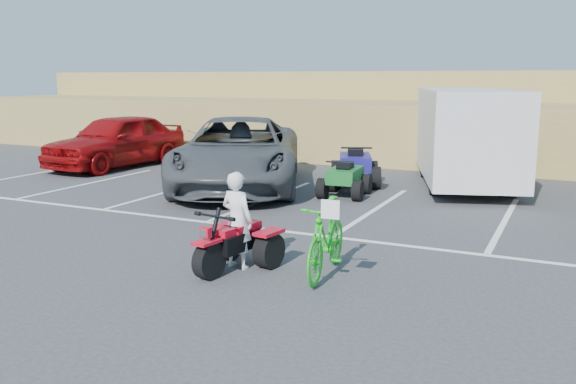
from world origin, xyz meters
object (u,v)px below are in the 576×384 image
at_px(cargo_trailer, 467,134).
at_px(quad_atv_blue, 355,185).
at_px(grey_pickup, 239,153).
at_px(green_dirt_bike, 326,238).
at_px(red_car, 117,140).
at_px(quad_atv_green, 345,196).
at_px(red_trike_atv, 232,270).
at_px(rider, 237,220).

xyz_separation_m(cargo_trailer, quad_atv_blue, (-2.69, -1.11, -1.38)).
bearing_deg(grey_pickup, green_dirt_bike, -74.39).
distance_m(red_car, quad_atv_blue, 8.15).
bearing_deg(cargo_trailer, quad_atv_green, -149.02).
distance_m(grey_pickup, quad_atv_green, 3.10).
relative_size(red_trike_atv, cargo_trailer, 0.24).
xyz_separation_m(cargo_trailer, quad_atv_green, (-2.40, -2.71, -1.38)).
relative_size(red_trike_atv, rider, 0.97).
relative_size(green_dirt_bike, cargo_trailer, 0.32).
height_order(red_trike_atv, green_dirt_bike, green_dirt_bike).
relative_size(grey_pickup, red_car, 1.30).
bearing_deg(green_dirt_bike, rider, -176.13).
bearing_deg(cargo_trailer, rider, -119.86).
bearing_deg(red_car, quad_atv_green, -6.53).
distance_m(red_trike_atv, green_dirt_bike, 1.54).
bearing_deg(quad_atv_blue, green_dirt_bike, -95.30).
height_order(rider, grey_pickup, grey_pickup).
bearing_deg(quad_atv_green, red_trike_atv, -91.64).
xyz_separation_m(red_trike_atv, red_car, (-8.86, 7.75, 0.86)).
height_order(grey_pickup, red_car, grey_pickup).
height_order(red_car, quad_atv_green, red_car).
xyz_separation_m(grey_pickup, cargo_trailer, (5.36, 2.72, 0.47)).
xyz_separation_m(rider, green_dirt_bike, (1.35, 0.24, -0.18)).
distance_m(red_trike_atv, quad_atv_blue, 7.84).
height_order(red_trike_atv, quad_atv_green, quad_atv_green).
bearing_deg(cargo_trailer, red_car, 168.58).
bearing_deg(quad_atv_green, cargo_trailer, 42.63).
bearing_deg(quad_atv_blue, red_car, 158.98).
xyz_separation_m(red_car, cargo_trailer, (10.80, 1.16, 0.53)).
bearing_deg(red_car, green_dirt_bike, -31.76).
bearing_deg(red_trike_atv, rider, 90.00).
distance_m(rider, green_dirt_bike, 1.39).
bearing_deg(red_car, red_trike_atv, -37.23).
height_order(red_trike_atv, grey_pickup, grey_pickup).
relative_size(rider, cargo_trailer, 0.25).
distance_m(red_trike_atv, grey_pickup, 7.13).
bearing_deg(red_trike_atv, quad_atv_green, 103.15).
relative_size(rider, green_dirt_bike, 0.79).
distance_m(red_car, quad_atv_green, 8.59).
relative_size(red_trike_atv, quad_atv_blue, 0.84).
height_order(green_dirt_bike, grey_pickup, grey_pickup).
xyz_separation_m(green_dirt_bike, cargo_trailer, (0.56, 8.52, 0.82)).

